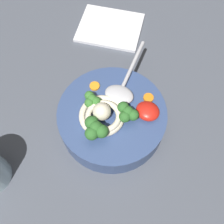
{
  "coord_description": "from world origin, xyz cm",
  "views": [
    {
      "loc": [
        10.63,
        -22.25,
        55.73
      ],
      "look_at": [
        -1.92,
        -1.56,
        8.97
      ],
      "focal_mm": 42.17,
      "sensor_mm": 36.0,
      "label": 1
    }
  ],
  "objects_px": {
    "noodle_pile": "(102,115)",
    "soup_spoon": "(122,89)",
    "folded_napkin": "(110,27)",
    "soup_bowl": "(112,118)"
  },
  "relations": [
    {
      "from": "noodle_pile",
      "to": "folded_napkin",
      "type": "bearing_deg",
      "value": 118.62
    },
    {
      "from": "soup_spoon",
      "to": "folded_napkin",
      "type": "height_order",
      "value": "soup_spoon"
    },
    {
      "from": "soup_bowl",
      "to": "soup_spoon",
      "type": "xyz_separation_m",
      "value": [
        -0.01,
        0.05,
        0.03
      ]
    },
    {
      "from": "soup_bowl",
      "to": "folded_napkin",
      "type": "bearing_deg",
      "value": 122.31
    },
    {
      "from": "soup_spoon",
      "to": "folded_napkin",
      "type": "bearing_deg",
      "value": 28.21
    },
    {
      "from": "noodle_pile",
      "to": "folded_napkin",
      "type": "height_order",
      "value": "noodle_pile"
    },
    {
      "from": "noodle_pile",
      "to": "folded_napkin",
      "type": "relative_size",
      "value": 0.61
    },
    {
      "from": "soup_spoon",
      "to": "folded_napkin",
      "type": "distance_m",
      "value": 0.24
    },
    {
      "from": "noodle_pile",
      "to": "soup_spoon",
      "type": "bearing_deg",
      "value": 89.1
    },
    {
      "from": "soup_bowl",
      "to": "noodle_pile",
      "type": "distance_m",
      "value": 0.05
    }
  ]
}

